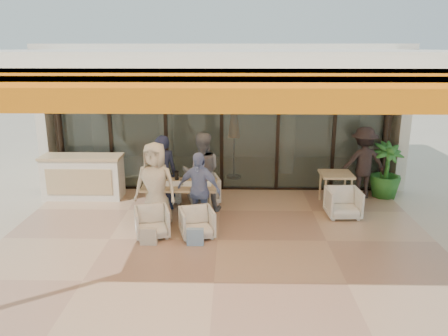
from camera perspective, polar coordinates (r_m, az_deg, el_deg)
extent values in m
plane|color=#C6B293|center=(8.14, -0.85, -9.53)|extent=(70.00, 70.00, 0.00)
cube|color=tan|center=(8.14, -0.85, -9.50)|extent=(8.00, 6.00, 0.01)
cube|color=silver|center=(7.38, -0.95, 14.37)|extent=(8.00, 6.00, 0.20)
cube|color=orange|center=(4.46, -2.36, 10.03)|extent=(8.00, 0.12, 0.45)
cube|color=#FF6115|center=(5.14, -1.90, 12.09)|extent=(8.00, 1.50, 0.06)
cylinder|color=black|center=(11.22, -20.64, 5.04)|extent=(0.12, 0.12, 3.20)
cylinder|color=black|center=(11.02, 20.36, 4.90)|extent=(0.12, 0.12, 3.20)
cube|color=#9EADA3|center=(10.54, -0.30, 5.42)|extent=(8.00, 0.03, 3.20)
cube|color=black|center=(10.92, -0.29, -2.67)|extent=(8.00, 0.10, 0.08)
cube|color=black|center=(10.38, -0.32, 13.93)|extent=(8.00, 0.10, 0.08)
cube|color=black|center=(11.37, -20.98, 5.14)|extent=(0.08, 0.10, 3.20)
cube|color=black|center=(10.95, -14.64, 5.30)|extent=(0.08, 0.10, 3.20)
cube|color=black|center=(10.66, -7.61, 5.40)|extent=(0.08, 0.10, 3.20)
cube|color=black|center=(10.54, -0.30, 5.42)|extent=(0.08, 0.10, 3.20)
cube|color=black|center=(10.59, 7.05, 5.35)|extent=(0.08, 0.10, 3.20)
cube|color=black|center=(10.81, 14.21, 5.20)|extent=(0.08, 0.10, 3.20)
cube|color=black|center=(11.17, 20.75, 4.99)|extent=(0.08, 0.10, 3.20)
cube|color=silver|center=(13.98, 0.08, 8.33)|extent=(9.00, 0.25, 3.40)
cube|color=silver|center=(13.11, -19.85, 6.94)|extent=(0.25, 3.50, 3.40)
cube|color=silver|center=(12.92, 19.96, 6.82)|extent=(0.25, 3.50, 3.40)
cube|color=silver|center=(12.13, -0.09, 15.29)|extent=(9.00, 3.50, 0.25)
cube|color=tan|center=(12.60, -0.09, -0.32)|extent=(8.00, 3.50, 0.02)
cylinder|color=silver|center=(12.27, -7.64, 6.25)|extent=(0.40, 0.40, 3.00)
cylinder|color=silver|center=(12.23, 8.41, 6.18)|extent=(0.40, 0.40, 3.00)
cylinder|color=black|center=(11.67, -6.21, 13.23)|extent=(0.03, 0.03, 0.70)
cube|color=black|center=(11.70, -6.15, 11.03)|extent=(0.30, 0.30, 0.40)
sphere|color=#FFBF72|center=(11.70, -6.15, 11.03)|extent=(0.18, 0.18, 0.18)
cylinder|color=black|center=(11.76, 11.43, 13.04)|extent=(0.03, 0.03, 0.70)
cube|color=black|center=(11.78, 11.31, 10.85)|extent=(0.30, 0.30, 0.40)
sphere|color=#FFBF72|center=(11.78, 11.31, 10.85)|extent=(0.18, 0.18, 0.18)
cylinder|color=black|center=(11.87, 1.28, -1.13)|extent=(0.40, 0.40, 0.05)
cylinder|color=black|center=(11.62, 1.31, 3.60)|extent=(0.04, 0.04, 2.10)
cone|color=#D56112|center=(11.51, 1.33, 6.77)|extent=(0.32, 0.32, 1.10)
cube|color=silver|center=(10.70, -17.91, -1.25)|extent=(1.80, 0.60, 1.00)
cube|color=tan|center=(10.57, -18.14, 1.40)|extent=(1.85, 0.65, 0.06)
cube|color=tan|center=(10.42, -18.45, -1.74)|extent=(1.50, 0.02, 0.60)
cube|color=tan|center=(8.99, -5.78, -2.22)|extent=(1.50, 0.90, 0.05)
cube|color=white|center=(8.98, -5.78, -2.07)|extent=(1.30, 0.35, 0.01)
cylinder|color=tan|center=(8.91, -9.93, -5.07)|extent=(0.06, 0.06, 0.70)
cylinder|color=tan|center=(8.76, -1.92, -5.20)|extent=(0.06, 0.06, 0.70)
cylinder|color=tan|center=(9.50, -9.21, -3.72)|extent=(0.06, 0.06, 0.70)
cylinder|color=tan|center=(9.36, -1.71, -3.82)|extent=(0.06, 0.06, 0.70)
cylinder|color=white|center=(8.89, -8.79, -1.96)|extent=(0.06, 0.06, 0.11)
cylinder|color=white|center=(9.19, -7.19, -1.32)|extent=(0.06, 0.06, 0.11)
cylinder|color=white|center=(8.87, -5.55, -1.90)|extent=(0.06, 0.06, 0.11)
cylinder|color=white|center=(9.11, -3.78, -1.38)|extent=(0.06, 0.06, 0.11)
cylinder|color=#9A4916|center=(9.18, -9.09, -1.24)|extent=(0.07, 0.07, 0.16)
cylinder|color=black|center=(9.24, -6.21, -1.04)|extent=(0.09, 0.09, 0.17)
cylinder|color=black|center=(9.21, -6.22, -0.47)|extent=(0.10, 0.10, 0.01)
cylinder|color=white|center=(8.77, -8.94, -2.56)|extent=(0.22, 0.22, 0.01)
cylinder|color=white|center=(8.65, -3.06, -2.63)|extent=(0.22, 0.22, 0.01)
cylinder|color=white|center=(9.35, -8.29, -1.39)|extent=(0.22, 0.22, 0.01)
cylinder|color=white|center=(9.24, -2.78, -1.44)|extent=(0.22, 0.22, 0.01)
imported|color=silver|center=(10.07, -7.45, -2.78)|extent=(0.70, 0.67, 0.62)
imported|color=silver|center=(9.97, -2.67, -2.63)|extent=(0.80, 0.77, 0.69)
imported|color=silver|center=(8.31, -9.38, -6.85)|extent=(0.74, 0.72, 0.63)
imported|color=silver|center=(8.20, -3.55, -7.01)|extent=(0.73, 0.71, 0.62)
imported|color=#182136|center=(9.44, -8.01, -0.69)|extent=(0.69, 0.54, 1.67)
imported|color=#5F5E63|center=(9.34, -2.92, -0.57)|extent=(0.90, 0.74, 1.73)
imported|color=beige|center=(8.59, -8.94, -2.25)|extent=(0.92, 0.68, 1.71)
imported|color=#7383C0|center=(8.51, -3.33, -2.91)|extent=(0.96, 0.64, 1.52)
cube|color=silver|center=(8.01, -9.85, -8.88)|extent=(0.30, 0.10, 0.34)
cube|color=#99BFD8|center=(7.89, -3.78, -9.05)|extent=(0.30, 0.10, 0.34)
cube|color=tan|center=(10.01, 14.45, -0.79)|extent=(0.70, 0.70, 0.05)
cylinder|color=tan|center=(9.80, 13.08, -3.33)|extent=(0.05, 0.05, 0.70)
cylinder|color=tan|center=(9.93, 16.24, -3.30)|extent=(0.05, 0.05, 0.70)
cylinder|color=tan|center=(10.32, 12.46, -2.33)|extent=(0.05, 0.05, 0.70)
cylinder|color=tan|center=(10.45, 15.48, -2.32)|extent=(0.05, 0.05, 0.70)
imported|color=silver|center=(9.43, 15.31, -4.27)|extent=(0.69, 0.65, 0.69)
imported|color=black|center=(10.65, 17.69, 0.65)|extent=(1.16, 0.75, 1.70)
imported|color=#1E5919|center=(10.88, 20.36, -0.31)|extent=(0.88, 0.88, 1.32)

